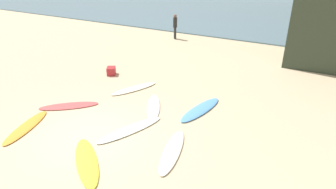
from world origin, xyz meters
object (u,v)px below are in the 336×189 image
Objects in this scene: surfboard_0 at (130,130)px; beach_cooler at (111,71)px; beachgoer_near at (175,25)px; surfboard_4 at (154,107)px; surfboard_6 at (134,89)px; surfboard_3 at (201,109)px; surfboard_2 at (26,127)px; surfboard_5 at (69,106)px; surfboard_1 at (172,151)px; surfboard_7 at (87,161)px.

surfboard_0 is 5.32× the size of beach_cooler.
surfboard_0 is 1.48× the size of beachgoer_near.
surfboard_4 is 0.95× the size of surfboard_6.
surfboard_3 is 1.43× the size of beachgoer_near.
surfboard_2 is 1.07× the size of surfboard_4.
surfboard_3 is 1.09× the size of surfboard_5.
surfboard_6 is 9.06m from beachgoer_near.
surfboard_6 reaches higher than surfboard_5.
surfboard_0 is at bearing -114.15° from surfboard_4.
surfboard_1 is at bearing 105.92° from surfboard_3.
surfboard_2 is 0.96× the size of surfboard_7.
surfboard_2 is 1.34× the size of beachgoer_near.
beachgoer_near is (-4.40, 11.50, 0.93)m from surfboard_0.
surfboard_6 is at bearing 3.84° from surfboard_3.
beachgoer_near reaches higher than surfboard_6.
surfboard_3 reaches higher than surfboard_7.
surfboard_0 is 1.04× the size of surfboard_3.
surfboard_7 reaches higher than surfboard_2.
surfboard_0 is 1.07× the size of surfboard_7.
beach_cooler is (-3.70, 1.95, 0.16)m from surfboard_4.
surfboard_4 is 0.90× the size of surfboard_7.
surfboard_6 is (-3.37, 0.36, -0.01)m from surfboard_3.
surfboard_1 is at bearing -9.39° from surfboard_7.
beach_cooler is at bearing 122.20° from surfboard_4.
beach_cooler is at bearing -35.26° from beachgoer_near.
surfboard_0 is 12.35m from beachgoer_near.
surfboard_4 is at bearing -27.81° from beach_cooler.
surfboard_0 reaches higher than surfboard_4.
surfboard_4 is 3.35m from surfboard_5.
surfboard_6 is at bearing -24.01° from beach_cooler.
surfboard_1 is 2.51m from surfboard_7.
surfboard_3 is at bearing 81.69° from surfboard_1.
beachgoer_near is at bearing -49.82° from surfboard_6.
beachgoer_near is (-4.31, 13.49, 0.92)m from surfboard_7.
surfboard_1 is 4.87m from surfboard_6.
surfboard_4 is 0.96× the size of surfboard_5.
surfboard_3 reaches higher than surfboard_0.
surfboard_1 reaches higher than surfboard_0.
surfboard_1 is 2.85m from surfboard_3.
surfboard_2 is 1.01× the size of surfboard_6.
beachgoer_near reaches higher than surfboard_7.
surfboard_7 is (-0.09, -1.99, 0.00)m from surfboard_0.
surfboard_4 is (-2.00, 2.15, -0.00)m from surfboard_1.
surfboard_6 reaches higher than surfboard_2.
surfboard_1 reaches higher than surfboard_4.
surfboard_5 is at bearing 93.77° from surfboard_7.
surfboard_6 is at bearing -125.58° from surfboard_2.
surfboard_7 is (3.16, -0.38, 0.00)m from surfboard_2.
surfboard_3 is at bearing 20.12° from surfboard_7.
surfboard_1 is 1.03× the size of surfboard_5.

